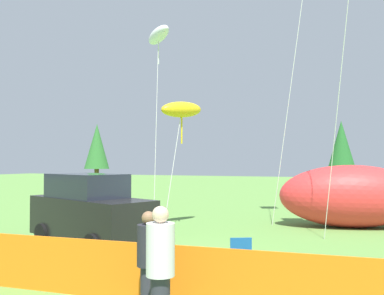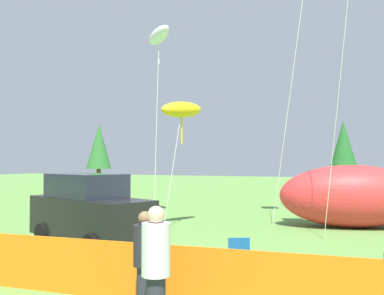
# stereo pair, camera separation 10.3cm
# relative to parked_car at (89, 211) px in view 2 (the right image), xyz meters

# --- Properties ---
(ground_plane) EXTENTS (120.00, 120.00, 0.00)m
(ground_plane) POSITION_rel_parked_car_xyz_m (2.74, -0.62, -1.05)
(ground_plane) COLOR #609342
(parked_car) EXTENTS (4.59, 3.07, 2.14)m
(parked_car) POSITION_rel_parked_car_xyz_m (0.00, 0.00, 0.00)
(parked_car) COLOR black
(parked_car) RESTS_ON ground
(folding_chair) EXTENTS (0.67, 0.67, 0.85)m
(folding_chair) POSITION_rel_parked_car_xyz_m (4.99, -1.44, -0.56)
(folding_chair) COLOR #1959A5
(folding_chair) RESTS_ON ground
(inflatable_cat) EXTENTS (7.28, 3.65, 2.38)m
(inflatable_cat) POSITION_rel_parked_car_xyz_m (7.81, 6.96, 0.05)
(inflatable_cat) COLOR red
(inflatable_cat) RESTS_ON ground
(safety_fence) EXTENTS (9.57, 0.63, 1.16)m
(safety_fence) POSITION_rel_parked_car_xyz_m (3.13, -3.88, -0.52)
(safety_fence) COLOR orange
(safety_fence) RESTS_ON ground
(spectator_in_green_shirt) EXTENTS (0.41, 0.41, 1.88)m
(spectator_in_green_shirt) POSITION_rel_parked_car_xyz_m (4.86, -5.15, -0.02)
(spectator_in_green_shirt) COLOR #2D2D38
(spectator_in_green_shirt) RESTS_ON ground
(spectator_in_yellow_shirt) EXTENTS (0.37, 0.37, 1.70)m
(spectator_in_yellow_shirt) POSITION_rel_parked_car_xyz_m (4.27, -4.40, -0.12)
(spectator_in_yellow_shirt) COLOR #2D2D38
(spectator_in_yellow_shirt) RESTS_ON ground
(kite_yellow_hero) EXTENTS (1.46, 2.40, 4.93)m
(kite_yellow_hero) POSITION_rel_parked_car_xyz_m (1.16, 4.21, 3.42)
(kite_yellow_hero) COLOR silver
(kite_yellow_hero) RESTS_ON ground
(kite_white_ghost) EXTENTS (1.92, 2.53, 8.60)m
(kite_white_ghost) POSITION_rel_parked_car_xyz_m (-0.92, 6.39, 7.10)
(kite_white_ghost) COLOR silver
(kite_white_ghost) RESTS_ON ground
(horizon_tree_east) EXTENTS (2.90, 2.90, 6.92)m
(horizon_tree_east) POSITION_rel_parked_car_xyz_m (-21.52, 31.64, 3.20)
(horizon_tree_east) COLOR brown
(horizon_tree_east) RESTS_ON ground
(horizon_tree_mid) EXTENTS (2.72, 2.72, 6.49)m
(horizon_tree_mid) POSITION_rel_parked_car_xyz_m (5.55, 33.29, 2.93)
(horizon_tree_mid) COLOR brown
(horizon_tree_mid) RESTS_ON ground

